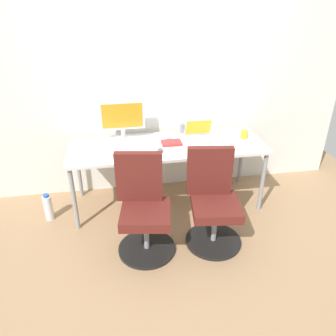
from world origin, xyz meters
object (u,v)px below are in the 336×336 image
Objects in this scene: office_chair_right at (213,203)px; coffee_mug at (244,134)px; water_bottle_on_floor at (48,207)px; desktop_monitor at (122,118)px; office_chair_left at (144,209)px; open_laptop at (200,135)px.

coffee_mug is at bearing 53.21° from office_chair_right.
office_chair_right reaches higher than coffee_mug.
desktop_monitor is at bearing 21.36° from water_bottle_on_floor.
office_chair_left reaches higher than water_bottle_on_floor.
desktop_monitor reaches higher than water_bottle_on_floor.
open_laptop reaches higher than coffee_mug.
office_chair_left is 1.11m from open_laptop.
water_bottle_on_floor is (-0.97, 0.60, -0.28)m from office_chair_left.
open_laptop is 0.50m from coffee_mug.
office_chair_left is 0.65m from office_chair_right.
open_laptop reaches higher than office_chair_right.
open_laptop is 3.37× the size of coffee_mug.
office_chair_left is at bearing -148.47° from coffee_mug.
coffee_mug is at bearing 3.74° from water_bottle_on_floor.
open_laptop is at bearing -10.94° from desktop_monitor.
water_bottle_on_floor is at bearing -176.26° from coffee_mug.
coffee_mug is (0.55, 0.74, 0.35)m from office_chair_right.
desktop_monitor is at bearing 96.95° from office_chair_left.
coffee_mug is at bearing -8.22° from desktop_monitor.
desktop_monitor is 1.55× the size of open_laptop.
water_bottle_on_floor is 3.37× the size of coffee_mug.
water_bottle_on_floor is 2.27m from coffee_mug.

